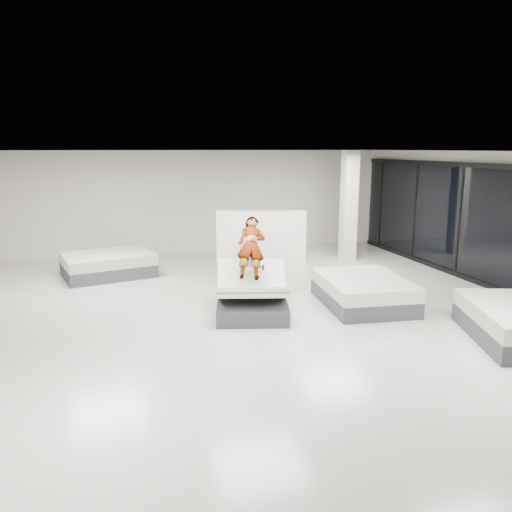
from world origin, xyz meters
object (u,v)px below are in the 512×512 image
object	(u,v)px
person	(251,256)
flat_bed_right_far	(363,292)
remote	(263,267)
column	(349,206)
divider_panel	(261,251)
flat_bed_left_far	(108,265)
hero_bed	(252,296)

from	to	relation	value
person	flat_bed_right_far	distance (m)	2.51
remote	column	xyz separation A→B (m)	(3.80, 4.08, 0.64)
person	flat_bed_right_far	bearing A→B (deg)	3.16
remote	flat_bed_right_far	distance (m)	2.29
person	column	bearing A→B (deg)	56.66
flat_bed_right_far	column	xyz separation A→B (m)	(1.60, 4.11, 1.30)
divider_panel	flat_bed_left_far	xyz separation A→B (m)	(-3.47, 2.35, -0.64)
remote	column	world-z (taller)	column
divider_panel	flat_bed_left_far	distance (m)	4.23
remote	flat_bed_left_far	world-z (taller)	remote
hero_bed	divider_panel	size ratio (longest dim) A/B	1.02
flat_bed_left_far	column	bearing A→B (deg)	0.58
hero_bed	column	size ratio (longest dim) A/B	0.66
divider_panel	column	world-z (taller)	column
divider_panel	flat_bed_right_far	size ratio (longest dim) A/B	0.88
hero_bed	flat_bed_left_far	xyz separation A→B (m)	(-2.82, 3.92, -0.05)
hero_bed	flat_bed_right_far	size ratio (longest dim) A/B	0.90
remote	flat_bed_right_far	size ratio (longest dim) A/B	0.06
hero_bed	flat_bed_right_far	distance (m)	2.41
column	flat_bed_left_far	bearing A→B (deg)	-179.42
divider_panel	column	bearing A→B (deg)	53.33
flat_bed_left_far	divider_panel	bearing A→B (deg)	-34.13
hero_bed	flat_bed_right_far	bearing A→B (deg)	-2.98
remote	person	bearing A→B (deg)	122.15
flat_bed_right_far	column	world-z (taller)	column
remote	column	distance (m)	5.61
person	flat_bed_right_far	xyz separation A→B (m)	(2.33, -0.43, -0.82)
flat_bed_left_far	remote	bearing A→B (deg)	-52.98
hero_bed	remote	size ratio (longest dim) A/B	14.99
person	remote	xyz separation A→B (m)	(0.13, -0.39, -0.17)
person	column	world-z (taller)	column
hero_bed	divider_panel	xyz separation A→B (m)	(0.65, 1.57, 0.58)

